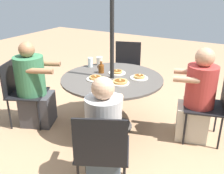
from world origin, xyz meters
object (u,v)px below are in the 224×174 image
at_px(diner_south, 104,137).
at_px(diner_west, 197,99).
at_px(patio_chair_south, 102,149).
at_px(pancake_plate_d, 139,77).
at_px(pancake_plate_a, 120,82).
at_px(syrup_bottle, 101,68).
at_px(drinking_glass_a, 90,62).
at_px(patio_chair_north, 127,65).
at_px(patio_table, 112,86).
at_px(coffee_cup, 99,61).
at_px(patio_chair_west, 212,103).
at_px(patio_chair_east, 21,89).
at_px(pancake_plate_b, 96,78).
at_px(pancake_plate_c, 117,72).
at_px(diner_east, 34,89).

bearing_deg(diner_south, diner_west, 39.96).
distance_m(patio_chair_south, pancake_plate_d, 1.30).
bearing_deg(diner_west, pancake_plate_a, 100.67).
relative_size(syrup_bottle, drinking_glass_a, 1.19).
xyz_separation_m(patio_chair_north, drinking_glass_a, (0.11, 0.94, 0.27)).
relative_size(diner_west, drinking_glass_a, 8.73).
xyz_separation_m(diner_south, pancake_plate_d, (0.15, -1.10, 0.22)).
xyz_separation_m(patio_chair_north, diner_west, (-1.40, 0.89, 0.03)).
bearing_deg(diner_west, patio_chair_south, 145.32).
xyz_separation_m(patio_table, coffee_cup, (0.43, -0.38, 0.17)).
bearing_deg(diner_west, coffee_cup, 70.55).
bearing_deg(drinking_glass_a, diner_south, 128.66).
relative_size(diner_south, pancake_plate_a, 4.97).
distance_m(diner_south, pancake_plate_d, 1.13).
distance_m(patio_table, pancake_plate_d, 0.37).
height_order(patio_chair_south, drinking_glass_a, patio_chair_south).
distance_m(patio_chair_north, patio_chair_south, 2.46).
height_order(patio_chair_west, pancake_plate_d, patio_chair_west).
height_order(patio_chair_east, pancake_plate_b, patio_chair_east).
relative_size(pancake_plate_c, drinking_glass_a, 1.69).
height_order(patio_table, diner_west, diner_west).
xyz_separation_m(diner_south, pancake_plate_b, (0.60, -0.79, 0.22)).
xyz_separation_m(pancake_plate_d, coffee_cup, (0.74, -0.23, 0.04)).
distance_m(patio_chair_west, pancake_plate_a, 1.13).
bearing_deg(diner_east, pancake_plate_c, 98.80).
bearing_deg(coffee_cup, patio_chair_north, -93.50).
xyz_separation_m(diner_west, pancake_plate_a, (0.83, 0.41, 0.20)).
relative_size(patio_chair_east, diner_south, 0.79).
relative_size(pancake_plate_d, drinking_glass_a, 1.69).
distance_m(diner_east, diner_south, 1.51).
height_order(patio_table, drinking_glass_a, drinking_glass_a).
relative_size(diner_east, patio_chair_south, 1.31).
distance_m(diner_west, coffee_cup, 1.47).
height_order(syrup_bottle, coffee_cup, syrup_bottle).
bearing_deg(diner_south, pancake_plate_d, 71.96).
xyz_separation_m(diner_south, diner_west, (-0.56, -1.24, 0.02)).
height_order(pancake_plate_a, drinking_glass_a, drinking_glass_a).
xyz_separation_m(patio_chair_north, coffee_cup, (0.05, 0.79, 0.27)).
xyz_separation_m(patio_chair_north, pancake_plate_b, (-0.24, 1.33, 0.22)).
height_order(patio_table, syrup_bottle, syrup_bottle).
bearing_deg(patio_table, drinking_glass_a, -25.75).
xyz_separation_m(patio_table, diner_west, (-1.02, -0.29, -0.07)).
height_order(patio_chair_east, coffee_cup, patio_chair_east).
distance_m(patio_chair_south, diner_west, 1.48).
xyz_separation_m(pancake_plate_c, drinking_glass_a, (0.47, -0.06, 0.05)).
bearing_deg(pancake_plate_b, drinking_glass_a, -48.82).
bearing_deg(syrup_bottle, patio_chair_north, -81.52).
xyz_separation_m(patio_chair_east, diner_south, (-1.59, 0.45, 0.01)).
relative_size(pancake_plate_c, coffee_cup, 1.91).
relative_size(diner_south, patio_chair_west, 1.27).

